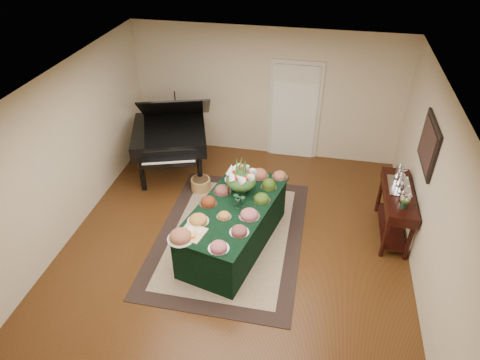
% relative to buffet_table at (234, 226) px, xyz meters
% --- Properties ---
extents(ground, '(6.00, 6.00, 0.00)m').
position_rel_buffet_table_xyz_m(ground, '(0.03, 0.05, -0.40)').
color(ground, black).
rests_on(ground, ground).
extents(area_rug, '(2.38, 3.33, 0.01)m').
position_rel_buffet_table_xyz_m(area_rug, '(-0.11, 0.20, -0.39)').
color(area_rug, black).
rests_on(area_rug, ground).
extents(kitchen_doorway, '(1.05, 0.07, 2.10)m').
position_rel_buffet_table_xyz_m(kitchen_doorway, '(0.63, 3.02, 0.62)').
color(kitchen_doorway, silver).
rests_on(kitchen_doorway, ground).
extents(buffet_table, '(1.51, 2.36, 0.80)m').
position_rel_buffet_table_xyz_m(buffet_table, '(0.00, 0.00, 0.00)').
color(buffet_table, black).
rests_on(buffet_table, ground).
extents(food_platters, '(1.49, 2.24, 0.12)m').
position_rel_buffet_table_xyz_m(food_platters, '(-0.03, 0.05, 0.44)').
color(food_platters, silver).
rests_on(food_platters, buffet_table).
extents(cutting_board, '(0.42, 0.42, 0.10)m').
position_rel_buffet_table_xyz_m(cutting_board, '(-0.44, -0.71, 0.43)').
color(cutting_board, tan).
rests_on(cutting_board, buffet_table).
extents(green_goblets, '(0.19, 0.17, 0.18)m').
position_rel_buffet_table_xyz_m(green_goblets, '(0.08, 0.01, 0.48)').
color(green_goblets, black).
rests_on(green_goblets, buffet_table).
extents(floral_centerpiece, '(0.49, 0.49, 0.49)m').
position_rel_buffet_table_xyz_m(floral_centerpiece, '(0.04, 0.38, 0.69)').
color(floral_centerpiece, black).
rests_on(floral_centerpiece, buffet_table).
extents(grand_piano, '(1.79, 1.98, 1.72)m').
position_rel_buffet_table_xyz_m(grand_piano, '(-1.67, 1.88, 0.46)').
color(grand_piano, black).
rests_on(grand_piano, ground).
extents(wicker_basket, '(0.37, 0.37, 0.23)m').
position_rel_buffet_table_xyz_m(wicker_basket, '(-0.95, 1.38, -0.29)').
color(wicker_basket, olive).
rests_on(wicker_basket, ground).
extents(mahogany_sideboard, '(0.45, 1.38, 0.88)m').
position_rel_buffet_table_xyz_m(mahogany_sideboard, '(2.52, 0.79, 0.28)').
color(mahogany_sideboard, black).
rests_on(mahogany_sideboard, ground).
extents(tea_service, '(0.34, 0.74, 0.30)m').
position_rel_buffet_table_xyz_m(tea_service, '(2.52, 0.91, 0.59)').
color(tea_service, silver).
rests_on(tea_service, mahogany_sideboard).
extents(pink_bouquet, '(0.17, 0.17, 0.22)m').
position_rel_buffet_table_xyz_m(pink_bouquet, '(2.52, 0.37, 0.62)').
color(pink_bouquet, black).
rests_on(pink_bouquet, mahogany_sideboard).
extents(wall_painting, '(0.05, 0.95, 0.75)m').
position_rel_buffet_table_xyz_m(wall_painting, '(2.74, 0.79, 1.35)').
color(wall_painting, black).
rests_on(wall_painting, ground).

